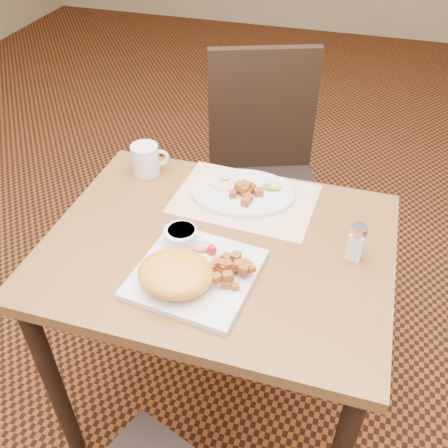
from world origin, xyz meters
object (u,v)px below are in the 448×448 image
Objects in this scene: plate_square at (196,274)px; coffee_mug at (146,159)px; chair_far at (263,166)px; plate_oval at (243,193)px; salt_shaker at (357,242)px; table at (218,272)px.

coffee_mug reaches higher than plate_square.
chair_far is 0.54m from plate_oval.
chair_far is 0.81m from salt_shaker.
plate_oval is (0.01, 0.22, 0.12)m from table.
table is at bearing -172.13° from salt_shaker.
chair_far reaches higher than plate_oval.
chair_far is at bearing 94.73° from plate_oval.
plate_square is at bearing 70.84° from chair_far.
plate_square is 2.80× the size of salt_shaker.
chair_far is 9.70× the size of salt_shaker.
coffee_mug is at bearing 127.22° from plate_square.
coffee_mug is (-0.28, -0.46, 0.26)m from chair_far.
table is 0.72m from chair_far.
salt_shaker reaches higher than plate_oval.
plate_oval is at bearing 86.09° from plate_square.
salt_shaker is at bearing -17.52° from coffee_mug.
plate_oval reaches higher than table.
chair_far is 3.46× the size of plate_square.
plate_square is at bearing -153.70° from salt_shaker.
chair_far is 3.19× the size of plate_oval.
salt_shaker is 0.90× the size of coffee_mug.
chair_far is 0.59m from coffee_mug.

